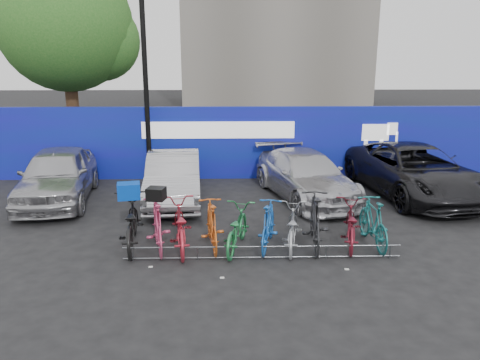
{
  "coord_description": "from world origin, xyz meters",
  "views": [
    {
      "loc": [
        -0.67,
        -9.32,
        3.97
      ],
      "look_at": [
        -0.38,
        2.0,
        0.98
      ],
      "focal_mm": 35.0,
      "sensor_mm": 36.0,
      "label": 1
    }
  ],
  "objects_px": {
    "car_1": "(174,178)",
    "bike_6": "(291,228)",
    "bike_0": "(131,223)",
    "bike_1": "(158,224)",
    "bike_5": "(268,225)",
    "car_2": "(305,175)",
    "bike_4": "(236,228)",
    "bike_8": "(350,224)",
    "bike_rack": "(262,252)",
    "bike_2": "(179,226)",
    "bike_7": "(315,220)",
    "car_0": "(57,175)",
    "car_3": "(414,171)",
    "tree": "(72,28)",
    "lamppost": "(146,80)",
    "bike_9": "(373,222)",
    "bike_3": "(212,225)"
  },
  "relations": [
    {
      "from": "car_1",
      "to": "bike_6",
      "type": "height_order",
      "value": "car_1"
    },
    {
      "from": "bike_0",
      "to": "bike_1",
      "type": "height_order",
      "value": "bike_1"
    },
    {
      "from": "bike_5",
      "to": "bike_6",
      "type": "bearing_deg",
      "value": -172.36
    },
    {
      "from": "car_2",
      "to": "bike_6",
      "type": "xyz_separation_m",
      "value": [
        -0.88,
        -3.71,
        -0.2
      ]
    },
    {
      "from": "bike_4",
      "to": "bike_6",
      "type": "distance_m",
      "value": 1.17
    },
    {
      "from": "bike_5",
      "to": "bike_8",
      "type": "relative_size",
      "value": 0.94
    },
    {
      "from": "bike_0",
      "to": "bike_4",
      "type": "height_order",
      "value": "bike_0"
    },
    {
      "from": "bike_rack",
      "to": "bike_2",
      "type": "xyz_separation_m",
      "value": [
        -1.71,
        0.59,
        0.35
      ]
    },
    {
      "from": "bike_1",
      "to": "bike_6",
      "type": "height_order",
      "value": "bike_1"
    },
    {
      "from": "bike_rack",
      "to": "car_1",
      "type": "xyz_separation_m",
      "value": [
        -2.22,
        4.02,
        0.52
      ]
    },
    {
      "from": "bike_7",
      "to": "bike_4",
      "type": "bearing_deg",
      "value": 9.25
    },
    {
      "from": "bike_rack",
      "to": "bike_4",
      "type": "bearing_deg",
      "value": 132.76
    },
    {
      "from": "car_0",
      "to": "car_3",
      "type": "height_order",
      "value": "car_0"
    },
    {
      "from": "bike_5",
      "to": "bike_7",
      "type": "xyz_separation_m",
      "value": [
        1.0,
        0.03,
        0.08
      ]
    },
    {
      "from": "tree",
      "to": "bike_1",
      "type": "xyz_separation_m",
      "value": [
        4.6,
        -10.04,
        -4.53
      ]
    },
    {
      "from": "car_0",
      "to": "car_1",
      "type": "relative_size",
      "value": 1.07
    },
    {
      "from": "tree",
      "to": "car_3",
      "type": "distance_m",
      "value": 13.8
    },
    {
      "from": "bike_8",
      "to": "bike_4",
      "type": "bearing_deg",
      "value": 16.06
    },
    {
      "from": "bike_0",
      "to": "bike_2",
      "type": "relative_size",
      "value": 1.05
    },
    {
      "from": "car_3",
      "to": "car_0",
      "type": "bearing_deg",
      "value": 173.63
    },
    {
      "from": "car_2",
      "to": "bike_8",
      "type": "bearing_deg",
      "value": -98.95
    },
    {
      "from": "car_1",
      "to": "lamppost",
      "type": "bearing_deg",
      "value": 112.04
    },
    {
      "from": "bike_0",
      "to": "bike_6",
      "type": "height_order",
      "value": "bike_0"
    },
    {
      "from": "bike_9",
      "to": "lamppost",
      "type": "bearing_deg",
      "value": -45.9
    },
    {
      "from": "bike_6",
      "to": "car_0",
      "type": "bearing_deg",
      "value": -20.94
    },
    {
      "from": "bike_rack",
      "to": "bike_7",
      "type": "relative_size",
      "value": 2.86
    },
    {
      "from": "bike_5",
      "to": "bike_9",
      "type": "relative_size",
      "value": 0.97
    },
    {
      "from": "car_2",
      "to": "bike_9",
      "type": "distance_m",
      "value": 3.72
    },
    {
      "from": "car_3",
      "to": "bike_8",
      "type": "height_order",
      "value": "car_3"
    },
    {
      "from": "bike_rack",
      "to": "bike_6",
      "type": "xyz_separation_m",
      "value": [
        0.66,
        0.58,
        0.3
      ]
    },
    {
      "from": "car_0",
      "to": "bike_2",
      "type": "xyz_separation_m",
      "value": [
        3.77,
        -3.54,
        -0.24
      ]
    },
    {
      "from": "bike_5",
      "to": "bike_4",
      "type": "bearing_deg",
      "value": 19.36
    },
    {
      "from": "tree",
      "to": "bike_7",
      "type": "xyz_separation_m",
      "value": [
        7.95,
        -10.0,
        -4.48
      ]
    },
    {
      "from": "bike_4",
      "to": "tree",
      "type": "bearing_deg",
      "value": -44.94
    },
    {
      "from": "car_0",
      "to": "car_3",
      "type": "bearing_deg",
      "value": -6.15
    },
    {
      "from": "car_1",
      "to": "bike_1",
      "type": "height_order",
      "value": "car_1"
    },
    {
      "from": "bike_6",
      "to": "bike_7",
      "type": "bearing_deg",
      "value": -162.68
    },
    {
      "from": "bike_1",
      "to": "bike_2",
      "type": "relative_size",
      "value": 0.92
    },
    {
      "from": "car_0",
      "to": "bike_6",
      "type": "relative_size",
      "value": 2.55
    },
    {
      "from": "bike_2",
      "to": "bike_3",
      "type": "height_order",
      "value": "same"
    },
    {
      "from": "bike_3",
      "to": "bike_5",
      "type": "bearing_deg",
      "value": 170.51
    },
    {
      "from": "bike_rack",
      "to": "car_2",
      "type": "distance_m",
      "value": 4.59
    },
    {
      "from": "bike_0",
      "to": "bike_1",
      "type": "relative_size",
      "value": 1.14
    },
    {
      "from": "bike_1",
      "to": "car_1",
      "type": "bearing_deg",
      "value": -101.79
    },
    {
      "from": "bike_rack",
      "to": "bike_4",
      "type": "height_order",
      "value": "bike_4"
    },
    {
      "from": "tree",
      "to": "bike_6",
      "type": "xyz_separation_m",
      "value": [
        7.44,
        -10.07,
        -4.61
      ]
    },
    {
      "from": "bike_6",
      "to": "bike_8",
      "type": "relative_size",
      "value": 0.97
    },
    {
      "from": "bike_3",
      "to": "bike_7",
      "type": "distance_m",
      "value": 2.2
    },
    {
      "from": "bike_3",
      "to": "car_3",
      "type": "bearing_deg",
      "value": -154.93
    },
    {
      "from": "bike_5",
      "to": "car_2",
      "type": "bearing_deg",
      "value": -97.76
    }
  ]
}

